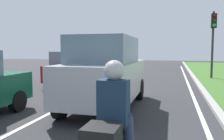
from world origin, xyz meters
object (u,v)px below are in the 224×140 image
(traffic_light_near_right, at_px, (213,33))
(car_hatchback_far, at_px, (73,68))
(car_suv_ahead, at_px, (106,72))
(rider_person, at_px, (114,101))

(traffic_light_near_right, bearing_deg, car_hatchback_far, -148.90)
(car_suv_ahead, distance_m, rider_person, 4.32)
(car_hatchback_far, bearing_deg, car_suv_ahead, -53.45)
(car_suv_ahead, height_order, traffic_light_near_right, traffic_light_near_right)
(rider_person, height_order, traffic_light_near_right, traffic_light_near_right)
(car_suv_ahead, bearing_deg, traffic_light_near_right, 62.74)
(car_suv_ahead, xyz_separation_m, car_hatchback_far, (-3.13, 4.26, -0.28))
(car_suv_ahead, relative_size, rider_person, 3.88)
(car_suv_ahead, relative_size, car_hatchback_far, 1.22)
(car_hatchback_far, xyz_separation_m, rider_person, (4.45, -8.38, 0.31))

